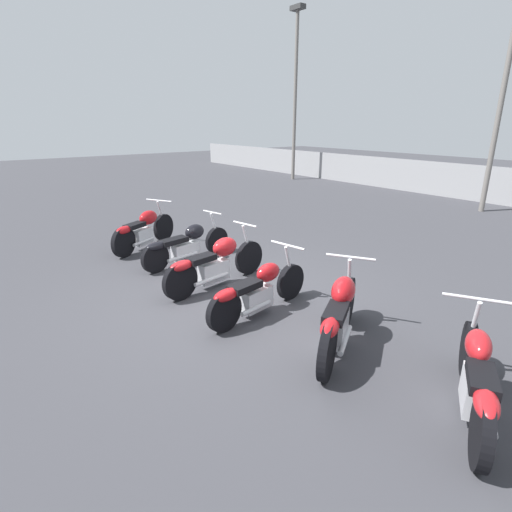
# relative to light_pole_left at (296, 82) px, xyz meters

# --- Properties ---
(ground_plane) EXTENTS (60.00, 60.00, 0.00)m
(ground_plane) POSITION_rel_light_pole_left_xyz_m (9.93, -10.30, -4.48)
(ground_plane) COLOR #38383D
(light_pole_left) EXTENTS (0.70, 0.35, 7.60)m
(light_pole_left) POSITION_rel_light_pole_left_xyz_m (0.00, 0.00, 0.00)
(light_pole_left) COLOR slate
(light_pole_left) RESTS_ON ground_plane
(light_pole_right) EXTENTS (0.70, 0.35, 8.33)m
(light_pole_right) POSITION_rel_light_pole_left_xyz_m (9.23, -0.21, 0.38)
(light_pole_right) COLOR slate
(light_pole_right) RESTS_ON ground_plane
(motorcycle_slot_0) EXTENTS (1.12, 1.84, 1.02)m
(motorcycle_slot_0) POSITION_rel_light_pole_left_xyz_m (6.44, -10.42, -4.04)
(motorcycle_slot_0) COLOR black
(motorcycle_slot_0) RESTS_ON ground_plane
(motorcycle_slot_1) EXTENTS (0.69, 2.16, 0.95)m
(motorcycle_slot_1) POSITION_rel_light_pole_left_xyz_m (7.89, -10.13, -4.09)
(motorcycle_slot_1) COLOR black
(motorcycle_slot_1) RESTS_ON ground_plane
(motorcycle_slot_2) EXTENTS (0.67, 2.22, 1.01)m
(motorcycle_slot_2) POSITION_rel_light_pole_left_xyz_m (9.30, -10.30, -4.05)
(motorcycle_slot_2) COLOR black
(motorcycle_slot_2) RESTS_ON ground_plane
(motorcycle_slot_3) EXTENTS (0.68, 2.03, 0.95)m
(motorcycle_slot_3) POSITION_rel_light_pole_left_xyz_m (10.60, -10.38, -4.10)
(motorcycle_slot_3) COLOR black
(motorcycle_slot_3) RESTS_ON ground_plane
(motorcycle_slot_4) EXTENTS (1.18, 1.83, 1.05)m
(motorcycle_slot_4) POSITION_rel_light_pole_left_xyz_m (11.96, -10.13, -4.02)
(motorcycle_slot_4) COLOR black
(motorcycle_slot_4) RESTS_ON ground_plane
(motorcycle_slot_5) EXTENTS (1.16, 1.79, 1.00)m
(motorcycle_slot_5) POSITION_rel_light_pole_left_xyz_m (13.59, -10.03, -4.07)
(motorcycle_slot_5) COLOR black
(motorcycle_slot_5) RESTS_ON ground_plane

